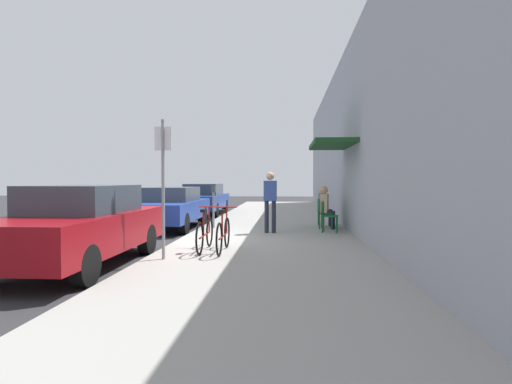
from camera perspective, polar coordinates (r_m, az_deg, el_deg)
The scene contains 16 objects.
ground_plane at distance 10.40m, azimuth -10.89°, elevation -7.19°, with size 60.00×60.00×0.00m, color #2D2D30.
sidewalk_slab at distance 12.03m, azimuth 2.11°, elevation -5.67°, with size 4.50×32.00×0.12m, color #9E9B93.
building_facade at distance 12.14m, azimuth 13.59°, elevation 7.44°, with size 1.40×32.00×5.66m.
parked_car_0 at distance 8.24m, azimuth -23.21°, elevation -4.25°, with size 1.80×4.40×1.50m.
parked_car_1 at distance 13.75m, azimuth -11.79°, elevation -2.05°, with size 1.80×4.40×1.36m.
parked_car_2 at distance 18.94m, azimuth -7.32°, elevation -0.95°, with size 1.80×4.40×1.42m.
parking_meter at distance 12.70m, azimuth -5.93°, elevation -1.54°, with size 0.12×0.10×1.32m.
street_sign at distance 7.83m, azimuth -12.77°, elevation 1.94°, with size 0.32×0.06×2.60m.
bicycle_0 at distance 8.70m, azimuth -7.10°, elevation -5.73°, with size 0.46×1.71×0.90m.
bicycle_1 at distance 8.53m, azimuth -4.55°, elevation -5.87°, with size 0.46×1.71×0.90m.
cafe_chair_0 at distance 11.76m, azimuth 9.85°, elevation -3.10°, with size 0.51×0.51×0.87m.
cafe_chair_1 at distance 12.65m, azimuth 9.45°, elevation -2.76°, with size 0.53×0.53×0.87m.
seated_patron_1 at distance 12.63m, azimuth 9.72°, elevation -1.90°, with size 0.49×0.44×1.29m.
cafe_chair_2 at distance 13.29m, azimuth 9.19°, elevation -2.55°, with size 0.45×0.45×0.87m.
seated_patron_2 at distance 13.28m, azimuth 9.45°, elevation -1.72°, with size 0.43×0.36×1.29m.
pedestrian_standing at distance 11.44m, azimuth 1.99°, elevation -0.72°, with size 0.36×0.22×1.70m.
Camera 1 is at (2.68, -9.92, 1.60)m, focal length 28.82 mm.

